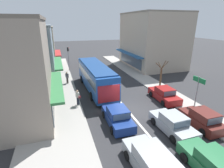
# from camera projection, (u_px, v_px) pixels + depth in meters

# --- Properties ---
(ground_plane) EXTENTS (140.00, 140.00, 0.00)m
(ground_plane) POSITION_uv_depth(u_px,v_px,m) (128.00, 111.00, 16.99)
(ground_plane) COLOR #2D2D30
(lane_centre_line) EXTENTS (0.20, 28.00, 0.01)m
(lane_centre_line) POSITION_uv_depth(u_px,v_px,m) (115.00, 95.00, 20.58)
(lane_centre_line) COLOR silver
(lane_centre_line) RESTS_ON ground
(sidewalk_left) EXTENTS (5.20, 44.00, 0.14)m
(sidewalk_left) POSITION_uv_depth(u_px,v_px,m) (55.00, 95.00, 20.41)
(sidewalk_left) COLOR #A39E96
(sidewalk_left) RESTS_ON ground
(kerb_right) EXTENTS (2.80, 44.00, 0.12)m
(kerb_right) POSITION_uv_depth(u_px,v_px,m) (153.00, 84.00, 24.12)
(kerb_right) COLOR #A39E96
(kerb_right) RESTS_ON ground
(shopfront_corner_near) EXTENTS (7.75, 9.36, 8.59)m
(shopfront_corner_near) POSITION_uv_depth(u_px,v_px,m) (7.00, 71.00, 14.56)
(shopfront_corner_near) COLOR gray
(shopfront_corner_near) RESTS_ON ground
(shopfront_mid_block) EXTENTS (8.46, 9.36, 7.84)m
(shopfront_mid_block) POSITION_uv_depth(u_px,v_px,m) (25.00, 56.00, 23.22)
(shopfront_mid_block) COLOR #84939E
(shopfront_mid_block) RESTS_ON ground
(shopfront_far_end) EXTENTS (8.78, 7.77, 7.48)m
(shopfront_far_end) POSITION_uv_depth(u_px,v_px,m) (32.00, 48.00, 31.24)
(shopfront_far_end) COLOR #B2A38E
(shopfront_far_end) RESTS_ON ground
(building_right_far) EXTENTS (9.91, 11.79, 9.88)m
(building_right_far) POSITION_uv_depth(u_px,v_px,m) (152.00, 40.00, 33.09)
(building_right_far) COLOR #B2A38E
(building_right_far) RESTS_ON ground
(city_bus) EXTENTS (2.93, 10.91, 3.23)m
(city_bus) POSITION_uv_depth(u_px,v_px,m) (96.00, 76.00, 21.75)
(city_bus) COLOR #1E4C99
(city_bus) RESTS_ON ground
(sedan_adjacent_lane_trail) EXTENTS (2.02, 4.26, 1.47)m
(sedan_adjacent_lane_trail) POSITION_uv_depth(u_px,v_px,m) (172.00, 124.00, 13.64)
(sedan_adjacent_lane_trail) COLOR #9EA3A8
(sedan_adjacent_lane_trail) RESTS_ON ground
(sedan_behind_bus_near) EXTENTS (1.92, 4.21, 1.47)m
(sedan_behind_bus_near) POSITION_uv_depth(u_px,v_px,m) (214.00, 165.00, 9.68)
(sedan_behind_bus_near) COLOR #1E6638
(sedan_behind_bus_near) RESTS_ON ground
(sedan_queue_far_back) EXTENTS (1.94, 4.22, 1.47)m
(sedan_queue_far_back) POSITION_uv_depth(u_px,v_px,m) (118.00, 117.00, 14.66)
(sedan_queue_far_back) COLOR navy
(sedan_queue_far_back) RESTS_ON ground
(wagon_queue_gap_filler) EXTENTS (2.02, 4.54, 1.58)m
(wagon_queue_gap_filler) POSITION_uv_depth(u_px,v_px,m) (153.00, 164.00, 9.69)
(wagon_queue_gap_filler) COLOR #9EA3A8
(wagon_queue_gap_filler) RESTS_ON ground
(parked_hatchback_kerb_front) EXTENTS (1.85, 3.72, 1.54)m
(parked_hatchback_kerb_front) POSITION_uv_depth(u_px,v_px,m) (202.00, 119.00, 14.18)
(parked_hatchback_kerb_front) COLOR #561E19
(parked_hatchback_kerb_front) RESTS_ON ground
(parked_sedan_kerb_second) EXTENTS (1.95, 4.23, 1.47)m
(parked_sedan_kerb_second) POSITION_uv_depth(u_px,v_px,m) (164.00, 95.00, 19.14)
(parked_sedan_kerb_second) COLOR maroon
(parked_sedan_kerb_second) RESTS_ON ground
(traffic_light_downstreet) EXTENTS (0.33, 0.24, 4.20)m
(traffic_light_downstreet) POSITION_uv_depth(u_px,v_px,m) (68.00, 55.00, 29.83)
(traffic_light_downstreet) COLOR gray
(traffic_light_downstreet) RESTS_ON ground
(directional_road_sign) EXTENTS (0.10, 1.40, 3.60)m
(directional_road_sign) POSITION_uv_depth(u_px,v_px,m) (198.00, 86.00, 15.76)
(directional_road_sign) COLOR gray
(directional_road_sign) RESTS_ON ground
(street_tree_right) EXTENTS (1.82, 1.65, 3.86)m
(street_tree_right) POSITION_uv_depth(u_px,v_px,m) (161.00, 76.00, 22.17)
(street_tree_right) COLOR brown
(street_tree_right) RESTS_ON ground
(pedestrian_with_handbag_near) EXTENTS (0.49, 0.61, 1.63)m
(pedestrian_with_handbag_near) POSITION_uv_depth(u_px,v_px,m) (78.00, 97.00, 17.62)
(pedestrian_with_handbag_near) COLOR #232838
(pedestrian_with_handbag_near) RESTS_ON sidewalk_left
(pedestrian_browsing_midblock) EXTENTS (0.43, 0.43, 1.63)m
(pedestrian_browsing_midblock) POSITION_uv_depth(u_px,v_px,m) (67.00, 77.00, 24.01)
(pedestrian_browsing_midblock) COLOR #4C4742
(pedestrian_browsing_midblock) RESTS_ON sidewalk_left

